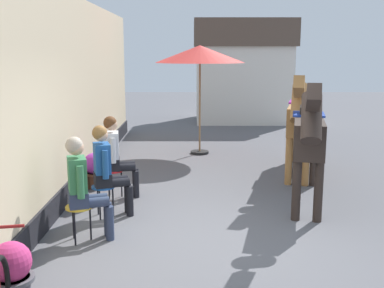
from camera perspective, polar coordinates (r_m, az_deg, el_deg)
name	(u,v)px	position (r m, az deg, el deg)	size (l,w,h in m)	color
ground_plane	(213,179)	(9.25, 2.53, -4.25)	(40.00, 40.00, 0.00)	#56565B
pub_facade_wall	(56,110)	(7.78, -16.06, 3.96)	(0.34, 14.00, 3.40)	#CCB793
distant_cottage	(245,70)	(16.92, 6.32, 8.83)	(3.40, 2.60, 3.50)	silver
seated_visitor_near	(85,183)	(6.26, -12.74, -4.62)	(0.61, 0.49, 1.39)	gold
seated_visitor_middle	(109,166)	(7.12, -9.97, -2.62)	(0.61, 0.48, 1.39)	#194C99
seated_visitor_far	(118,152)	(8.06, -8.86, -0.99)	(0.61, 0.49, 1.39)	red
saddled_horse_near	(310,133)	(7.78, 14.01, 1.24)	(0.91, 2.96, 2.06)	#2D231E
saddled_horse_far	(303,117)	(9.66, 13.19, 3.15)	(1.05, 2.93, 2.06)	#9E6B38
flower_planter_nearest	(14,272)	(5.09, -20.62, -14.16)	(0.43, 0.43, 0.64)	#4C4C51
flower_planter_farthest	(97,169)	(8.80, -11.38, -3.00)	(0.43, 0.43, 0.64)	brown
cafe_parasol	(202,55)	(11.28, 1.21, 10.67)	(2.10, 2.10, 2.58)	black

